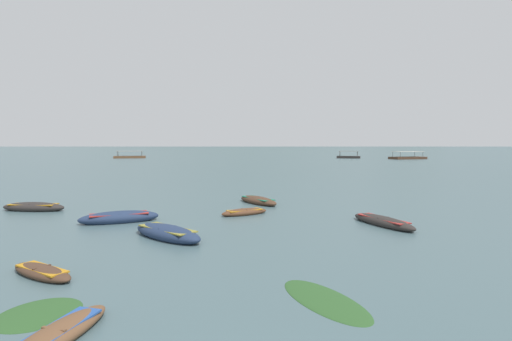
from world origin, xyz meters
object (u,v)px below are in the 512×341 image
Objects in this scene: rowboat_7 at (383,222)px; rowboat_2 at (34,207)px; rowboat_0 at (119,218)px; rowboat_5 at (258,201)px; rowboat_3 at (167,233)px; rowboat_8 at (42,272)px; ferry_0 at (130,157)px; rowboat_6 at (244,212)px; ferry_2 at (348,157)px; rowboat_4 at (54,337)px; ferry_1 at (408,158)px.

rowboat_2 is at bearing 164.34° from rowboat_7.
rowboat_2 is at bearing 148.12° from rowboat_0.
rowboat_2 is 1.00× the size of rowboat_5.
rowboat_0 is 8.01m from rowboat_2.
rowboat_3 is (10.12, -8.16, 0.01)m from rowboat_2.
rowboat_8 is (6.85, -13.21, -0.09)m from rowboat_2.
ferry_0 is at bearing 104.33° from rowboat_0.
rowboat_8 is at bearing -117.99° from rowboat_5.
rowboat_6 is at bearing -71.84° from ferry_0.
rowboat_8 is 0.38× the size of ferry_2.
rowboat_4 reaches higher than rowboat_8.
rowboat_4 is 16.83m from rowboat_7.
ferry_0 and ferry_2 have the same top height.
rowboat_2 reaches higher than rowboat_8.
ferry_2 reaches higher than rowboat_6.
ferry_1 is (56.68, 96.82, 0.21)m from rowboat_3.
rowboat_7 is at bearing 26.54° from rowboat_8.
rowboat_0 is at bearing 130.26° from rowboat_3.
rowboat_3 is 6.03m from rowboat_8.
rowboat_6 is 0.41× the size of ferry_2.
rowboat_0 is 0.99× the size of rowboat_7.
rowboat_7 is at bearing -115.66° from ferry_1.
rowboat_0 is at bearing -122.86° from ferry_1.
ferry_1 is (59.95, 101.88, 0.31)m from rowboat_8.
rowboat_0 is at bearing 90.34° from rowboat_8.
rowboat_4 is at bearing -79.66° from rowboat_0.
ferry_2 is (-15.89, 8.36, 0.00)m from ferry_1.
rowboat_5 is at bearing 75.93° from rowboat_6.
rowboat_8 is at bearing -120.47° from ferry_1.
rowboat_8 is at bearing -153.46° from rowboat_7.
rowboat_0 is 10.53m from rowboat_5.
rowboat_8 is 0.28× the size of ferry_0.
ferry_0 is (-27.30, 115.64, 0.31)m from rowboat_8.
ferry_0 reaches higher than rowboat_8.
ferry_2 is (44.06, 110.23, 0.32)m from rowboat_8.
rowboat_6 is 0.31× the size of ferry_0.
rowboat_7 is at bearing -6.87° from rowboat_0.
ferry_1 is at bearing -8.96° from ferry_0.
ferry_0 is at bearing 171.04° from ferry_1.
ferry_1 and ferry_2 have the same top height.
rowboat_7 reaches higher than rowboat_8.
rowboat_2 reaches higher than rowboat_5.
rowboat_7 is (21.33, -5.98, -0.03)m from rowboat_2.
rowboat_8 is 118.21m from ferry_1.
rowboat_3 is 0.95× the size of rowboat_5.
ferry_0 is (-20.45, 102.42, 0.23)m from rowboat_2.
ferry_0 is 1.34× the size of ferry_2.
rowboat_3 is at bearing -115.43° from rowboat_5.
ferry_1 is at bearing 57.14° from rowboat_0.
ferry_1 reaches higher than rowboat_8.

